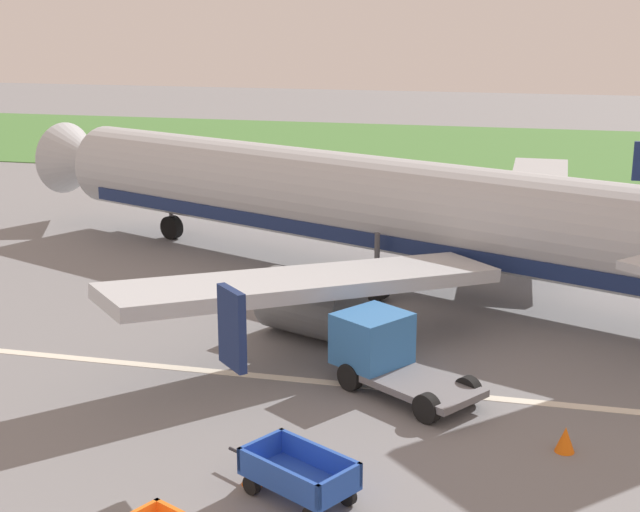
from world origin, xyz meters
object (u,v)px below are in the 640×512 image
at_px(traffic_cone_near_plane, 295,317).
at_px(airplane, 377,206).
at_px(baggage_cart_third_in_row, 298,474).
at_px(service_truck_beside_carts, 384,351).
at_px(traffic_cone_by_carts, 253,470).
at_px(traffic_cone_mid_apron, 565,439).

bearing_deg(traffic_cone_near_plane, airplane, 73.93).
relative_size(baggage_cart_third_in_row, service_truck_beside_carts, 0.74).
bearing_deg(airplane, traffic_cone_by_carts, -89.35).
height_order(traffic_cone_mid_apron, traffic_cone_by_carts, traffic_cone_by_carts).
distance_m(service_truck_beside_carts, traffic_cone_by_carts, 6.55).
bearing_deg(service_truck_beside_carts, traffic_cone_mid_apron, -29.91).
bearing_deg(service_truck_beside_carts, baggage_cart_third_in_row, -96.62).
bearing_deg(traffic_cone_mid_apron, airplane, 118.09).
height_order(airplane, service_truck_beside_carts, airplane).
xyz_separation_m(airplane, baggage_cart_third_in_row, (1.38, -17.12, -2.45)).
distance_m(baggage_cart_third_in_row, service_truck_beside_carts, 6.67).
distance_m(service_truck_beside_carts, traffic_cone_mid_apron, 5.83).
xyz_separation_m(service_truck_beside_carts, traffic_cone_mid_apron, (5.00, -2.88, -0.78)).
relative_size(traffic_cone_near_plane, traffic_cone_mid_apron, 0.90).
xyz_separation_m(baggage_cart_third_in_row, traffic_cone_near_plane, (-3.10, 11.14, -0.31)).
xyz_separation_m(airplane, traffic_cone_near_plane, (-1.72, -5.98, -2.76)).
relative_size(service_truck_beside_carts, traffic_cone_mid_apron, 7.23).
relative_size(airplane, traffic_cone_mid_apron, 55.37).
bearing_deg(baggage_cart_third_in_row, traffic_cone_by_carts, 161.49).
bearing_deg(traffic_cone_by_carts, traffic_cone_near_plane, 100.10).
xyz_separation_m(baggage_cart_third_in_row, traffic_cone_mid_apron, (5.77, 3.72, -0.28)).
bearing_deg(traffic_cone_mid_apron, service_truck_beside_carts, 150.09).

